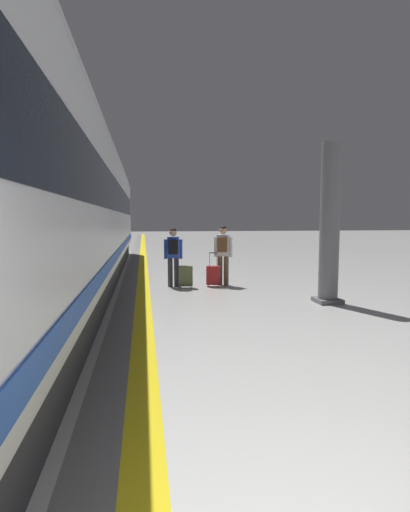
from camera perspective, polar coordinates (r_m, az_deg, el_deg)
safety_line_strip at (r=10.91m, az=-8.90°, el=-4.75°), size 0.36×80.00×0.01m
tactile_edge_band at (r=10.92m, az=-10.60°, el=-4.78°), size 0.61×80.00×0.01m
high_speed_train at (r=9.48m, az=-22.04°, el=8.56°), size 2.94×27.67×4.97m
passenger_near at (r=11.11m, az=-4.60°, el=0.57°), size 0.52×0.34×1.66m
suitcase_near at (r=10.97m, az=-2.79°, el=-2.90°), size 0.40×0.27×0.61m
passenger_mid at (r=11.35m, az=2.61°, el=0.86°), size 0.50×0.41×1.71m
suitcase_mid at (r=11.20m, az=1.21°, el=-2.79°), size 0.42×0.32×0.97m
platform_pillar at (r=9.34m, az=17.49°, el=3.99°), size 0.56×0.56×3.60m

